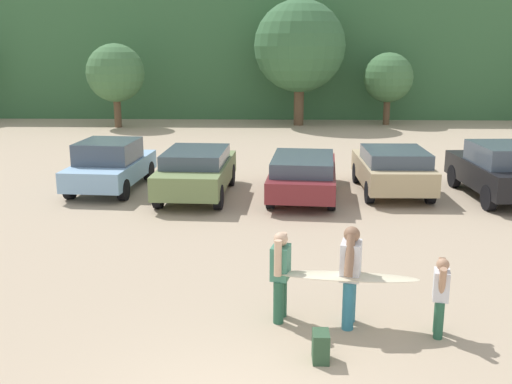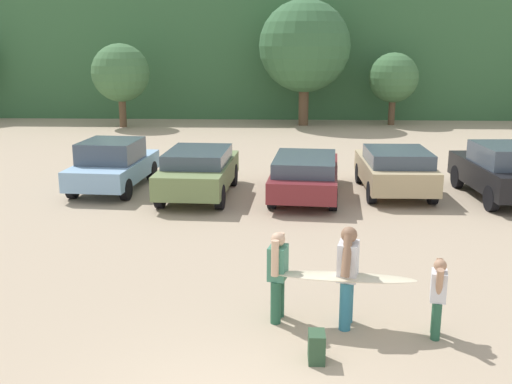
% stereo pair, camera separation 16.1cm
% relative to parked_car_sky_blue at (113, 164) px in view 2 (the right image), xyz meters
% --- Properties ---
extents(hillside_ridge, '(108.00, 12.00, 7.43)m').
position_rel_parked_car_sky_blue_xyz_m(hillside_ridge, '(4.58, 23.43, 2.93)').
color(hillside_ridge, '#38663D').
rests_on(hillside_ridge, ground_plane).
extents(tree_far_left, '(3.05, 3.05, 4.41)m').
position_rel_parked_car_sky_blue_xyz_m(tree_far_left, '(-3.32, 13.94, 2.08)').
color(tree_far_left, brown).
rests_on(tree_far_left, ground_plane).
extents(tree_center_left, '(4.91, 4.91, 6.71)m').
position_rel_parked_car_sky_blue_xyz_m(tree_center_left, '(6.42, 15.07, 3.45)').
color(tree_center_left, brown).
rests_on(tree_center_left, ground_plane).
extents(tree_ridge_back, '(2.70, 2.70, 3.92)m').
position_rel_parked_car_sky_blue_xyz_m(tree_ridge_back, '(11.31, 15.45, 1.77)').
color(tree_ridge_back, brown).
rests_on(tree_ridge_back, ground_plane).
extents(parked_car_sky_blue, '(2.10, 4.12, 1.56)m').
position_rel_parked_car_sky_blue_xyz_m(parked_car_sky_blue, '(0.00, 0.00, 0.00)').
color(parked_car_sky_blue, '#84ADD1').
rests_on(parked_car_sky_blue, ground_plane).
extents(parked_car_olive_green, '(2.07, 4.39, 1.41)m').
position_rel_parked_car_sky_blue_xyz_m(parked_car_olive_green, '(2.78, -0.76, -0.00)').
color(parked_car_olive_green, '#6B7F4C').
rests_on(parked_car_olive_green, ground_plane).
extents(parked_car_maroon, '(2.27, 4.82, 1.28)m').
position_rel_parked_car_sky_blue_xyz_m(parked_car_maroon, '(5.94, -0.72, -0.08)').
color(parked_car_maroon, maroon).
rests_on(parked_car_maroon, ground_plane).
extents(parked_car_tan, '(1.97, 3.95, 1.40)m').
position_rel_parked_car_sky_blue_xyz_m(parked_car_tan, '(8.66, -0.20, -0.03)').
color(parked_car_tan, tan).
rests_on(parked_car_tan, ground_plane).
extents(parked_car_black, '(2.18, 4.23, 1.65)m').
position_rel_parked_car_sky_blue_xyz_m(parked_car_black, '(11.75, -0.76, 0.08)').
color(parked_car_black, black).
rests_on(parked_car_black, ground_plane).
extents(person_adult, '(0.39, 0.85, 1.68)m').
position_rel_parked_car_sky_blue_xyz_m(person_adult, '(6.30, -9.10, 0.16)').
color(person_adult, teal).
rests_on(person_adult, ground_plane).
extents(person_child, '(0.30, 0.63, 1.28)m').
position_rel_parked_car_sky_blue_xyz_m(person_child, '(7.67, -9.41, -0.06)').
color(person_child, '#26593F').
rests_on(person_child, ground_plane).
extents(person_companion, '(0.36, 0.56, 1.52)m').
position_rel_parked_car_sky_blue_xyz_m(person_companion, '(5.19, -8.93, 0.07)').
color(person_companion, '#26593F').
rests_on(person_companion, ground_plane).
extents(surfboard_cream, '(2.33, 0.86, 0.16)m').
position_rel_parked_car_sky_blue_xyz_m(surfboard_cream, '(6.25, -9.12, 0.07)').
color(surfboard_cream, beige).
extents(backpack_dropped, '(0.24, 0.34, 0.45)m').
position_rel_parked_car_sky_blue_xyz_m(backpack_dropped, '(5.76, -10.25, -0.56)').
color(backpack_dropped, '#2D4C33').
rests_on(backpack_dropped, ground_plane).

